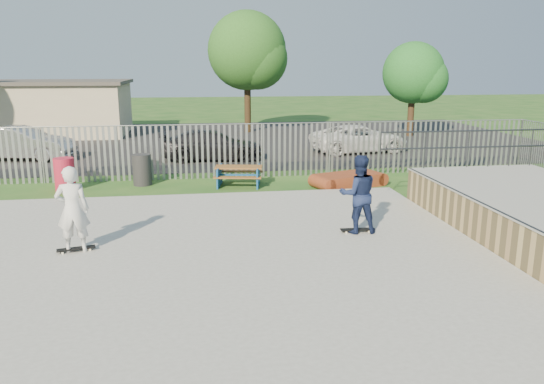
{
  "coord_description": "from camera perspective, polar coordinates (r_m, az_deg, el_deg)",
  "views": [
    {
      "loc": [
        1.22,
        -10.4,
        4.12
      ],
      "look_at": [
        2.99,
        2.0,
        1.1
      ],
      "focal_mm": 35.0,
      "sensor_mm": 36.0,
      "label": 1
    }
  ],
  "objects": [
    {
      "name": "ground",
      "position": [
        11.25,
        -13.9,
        -8.34
      ],
      "size": [
        120.0,
        120.0,
        0.0
      ],
      "primitive_type": "plane",
      "color": "#20501B",
      "rests_on": "ground"
    },
    {
      "name": "concrete_slab",
      "position": [
        11.22,
        -13.92,
        -7.99
      ],
      "size": [
        15.0,
        12.0,
        0.15
      ],
      "primitive_type": "cube",
      "color": "gray",
      "rests_on": "ground"
    },
    {
      "name": "quarter_pipe",
      "position": [
        14.56,
        26.87,
        -2.1
      ],
      "size": [
        5.5,
        7.05,
        2.19
      ],
      "color": "tan",
      "rests_on": "ground"
    },
    {
      "name": "fence",
      "position": [
        15.31,
        -8.77,
        1.64
      ],
      "size": [
        26.04,
        16.02,
        2.0
      ],
      "color": "gray",
      "rests_on": "ground"
    },
    {
      "name": "picnic_table",
      "position": [
        18.49,
        -3.6,
        1.76
      ],
      "size": [
        1.83,
        1.59,
        0.69
      ],
      "rotation": [
        0.0,
        0.0,
        -0.17
      ],
      "color": "brown",
      "rests_on": "ground"
    },
    {
      "name": "funbox",
      "position": [
        18.56,
        8.24,
        1.29
      ],
      "size": [
        2.44,
        1.77,
        0.44
      ],
      "rotation": [
        0.0,
        0.0,
        0.34
      ],
      "color": "maroon",
      "rests_on": "ground"
    },
    {
      "name": "trash_bin_red",
      "position": [
        18.99,
        -21.41,
        1.78
      ],
      "size": [
        0.66,
        0.66,
        1.1
      ],
      "primitive_type": "cylinder",
      "color": "#B61C36",
      "rests_on": "ground"
    },
    {
      "name": "trash_bin_grey",
      "position": [
        19.05,
        -13.8,
        2.34
      ],
      "size": [
        0.65,
        0.65,
        1.09
      ],
      "primitive_type": "cylinder",
      "color": "#262628",
      "rests_on": "ground"
    },
    {
      "name": "parking_lot",
      "position": [
        29.71,
        -10.45,
        5.38
      ],
      "size": [
        40.0,
        18.0,
        0.02
      ],
      "primitive_type": "cube",
      "color": "black",
      "rests_on": "ground"
    },
    {
      "name": "car_silver",
      "position": [
        25.83,
        -25.41,
        4.76
      ],
      "size": [
        4.64,
        2.29,
        1.46
      ],
      "primitive_type": "imported",
      "rotation": [
        0.0,
        0.0,
        1.4
      ],
      "color": "#B3B3B8",
      "rests_on": "parking_lot"
    },
    {
      "name": "car_dark",
      "position": [
        23.5,
        -6.41,
        5.03
      ],
      "size": [
        4.55,
        2.02,
        1.3
      ],
      "primitive_type": "imported",
      "rotation": [
        0.0,
        0.0,
        1.52
      ],
      "color": "black",
      "rests_on": "parking_lot"
    },
    {
      "name": "car_white",
      "position": [
        25.82,
        9.36,
        5.69
      ],
      "size": [
        4.93,
        2.85,
        1.29
      ],
      "primitive_type": "imported",
      "rotation": [
        0.0,
        0.0,
        1.73
      ],
      "color": "white",
      "rests_on": "parking_lot"
    },
    {
      "name": "building",
      "position": [
        34.74,
        -23.76,
        8.29
      ],
      "size": [
        10.4,
        6.4,
        3.2
      ],
      "color": "beige",
      "rests_on": "ground"
    },
    {
      "name": "tree_mid",
      "position": [
        33.1,
        -2.7,
        14.92
      ],
      "size": [
        4.73,
        4.73,
        7.3
      ],
      "color": "#3A2917",
      "rests_on": "ground"
    },
    {
      "name": "tree_right",
      "position": [
        32.22,
        14.96,
        12.26
      ],
      "size": [
        3.51,
        3.51,
        5.41
      ],
      "color": "#3E2A19",
      "rests_on": "ground"
    },
    {
      "name": "skateboard_a",
      "position": [
        13.09,
        9.11,
        -4.1
      ],
      "size": [
        0.81,
        0.23,
        0.08
      ],
      "rotation": [
        0.0,
        0.0,
        -0.04
      ],
      "color": "black",
      "rests_on": "concrete_slab"
    },
    {
      "name": "skateboard_b",
      "position": [
        12.39,
        -20.32,
        -5.83
      ],
      "size": [
        0.82,
        0.38,
        0.08
      ],
      "rotation": [
        0.0,
        0.0,
        0.24
      ],
      "color": "black",
      "rests_on": "concrete_slab"
    },
    {
      "name": "skater_navy",
      "position": [
        12.84,
        9.26,
        -0.23
      ],
      "size": [
        0.95,
        0.75,
        1.9
      ],
      "primitive_type": "imported",
      "rotation": [
        0.0,
        0.0,
        3.1
      ],
      "color": "#162045",
      "rests_on": "concrete_slab"
    },
    {
      "name": "skater_white",
      "position": [
        12.13,
        -20.67,
        -1.77
      ],
      "size": [
        0.72,
        0.5,
        1.9
      ],
      "primitive_type": "imported",
      "rotation": [
        0.0,
        0.0,
        3.21
      ],
      "color": "silver",
      "rests_on": "concrete_slab"
    }
  ]
}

